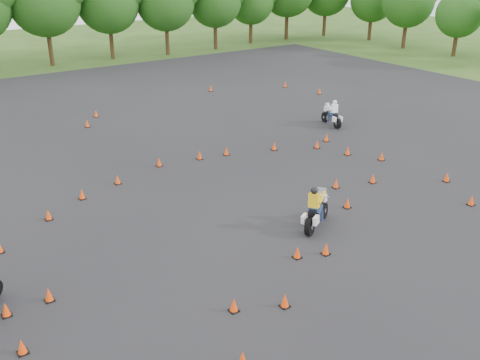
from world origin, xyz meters
name	(u,v)px	position (x,y,z in m)	size (l,w,h in m)	color
ground	(299,242)	(0.00, 0.00, 0.00)	(140.00, 140.00, 0.00)	#2D5119
asphalt_pad	(216,189)	(0.00, 6.00, 0.01)	(62.00, 62.00, 0.00)	black
treeline	(52,22)	(1.71, 35.24, 4.72)	(86.77, 32.68, 10.73)	#204D16
traffic_cones	(226,195)	(-0.20, 4.81, 0.23)	(36.29, 33.16, 0.45)	#FA440A
rider_yellow	(318,206)	(1.43, 0.54, 0.91)	(2.34, 0.72, 1.81)	gold
rider_white	(331,112)	(11.57, 10.37, 0.85)	(2.19, 0.67, 1.69)	white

